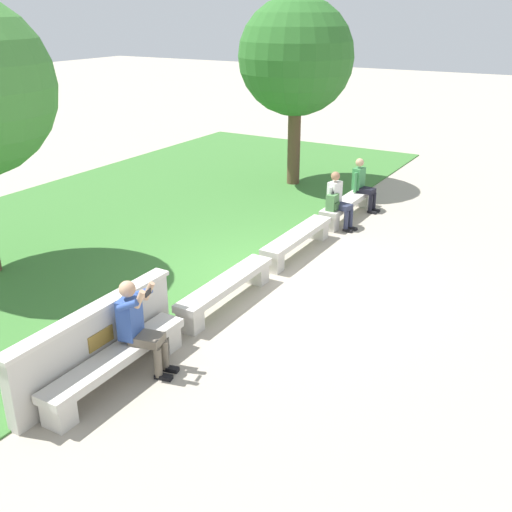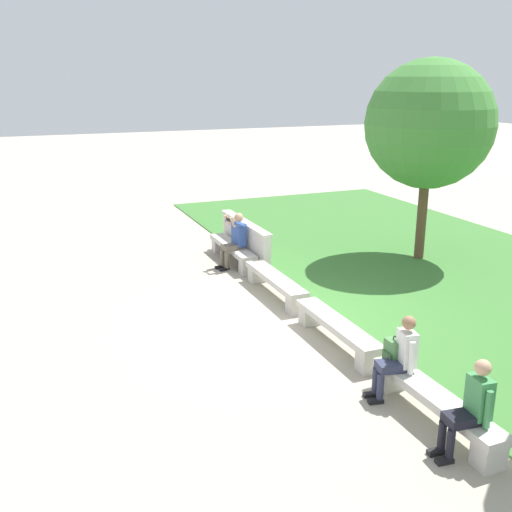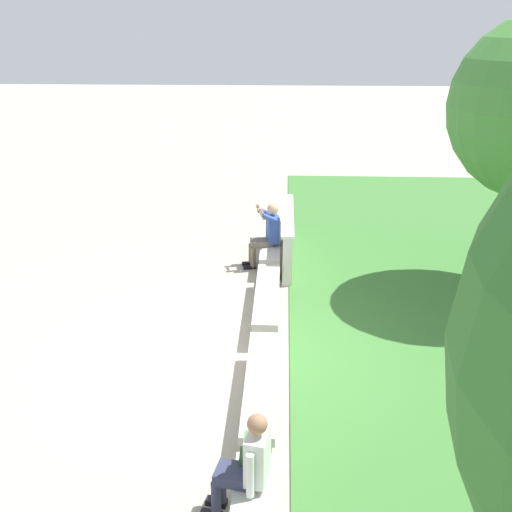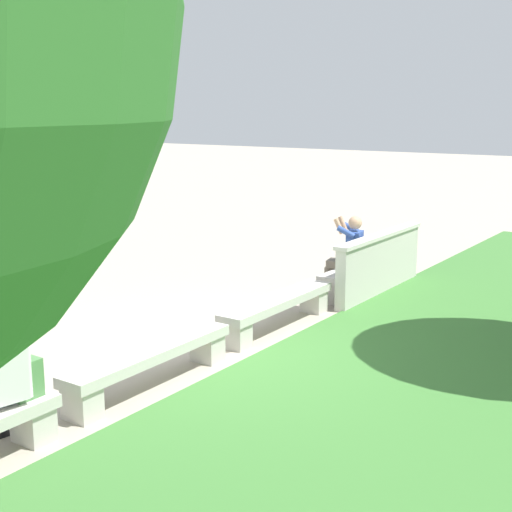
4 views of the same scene
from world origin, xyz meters
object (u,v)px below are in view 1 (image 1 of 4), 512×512
(bench_main, at_px, (117,362))
(bench_near, at_px, (226,288))
(backpack, at_px, (333,202))
(person_distant, at_px, (338,198))
(bench_far, at_px, (348,205))
(tree_left_background, at_px, (296,58))
(person_companion, at_px, (362,183))
(bench_mid, at_px, (297,239))
(person_photographer, at_px, (138,323))

(bench_main, bearing_deg, bench_near, 0.00)
(backpack, bearing_deg, person_distant, -13.38)
(person_distant, bearing_deg, bench_far, 4.92)
(person_distant, xyz_separation_m, tree_left_background, (2.68, 2.49, 2.71))
(bench_main, xyz_separation_m, person_companion, (8.51, -0.07, 0.36))
(bench_main, distance_m, person_distant, 7.07)
(bench_mid, bearing_deg, person_distant, -2.00)
(person_distant, relative_size, person_companion, 1.00)
(tree_left_background, bearing_deg, bench_main, -166.04)
(bench_mid, bearing_deg, bench_near, 180.00)
(person_distant, height_order, tree_left_background, tree_left_background)
(tree_left_background, bearing_deg, backpack, -139.72)
(bench_main, relative_size, bench_near, 1.00)
(bench_mid, height_order, backpack, backpack)
(bench_mid, distance_m, tree_left_background, 5.99)
(backpack, bearing_deg, bench_main, 179.85)
(tree_left_background, bearing_deg, person_distant, -137.16)
(bench_main, xyz_separation_m, bench_far, (7.81, 0.00, 0.00))
(bench_near, relative_size, person_distant, 1.88)
(person_photographer, bearing_deg, backpack, 0.51)
(bench_mid, bearing_deg, person_companion, -1.14)
(bench_mid, distance_m, person_photographer, 4.85)
(person_companion, bearing_deg, person_photographer, -179.93)
(bench_far, bearing_deg, backpack, -178.93)
(bench_far, relative_size, person_companion, 1.88)
(person_companion, relative_size, tree_left_background, 0.26)
(bench_near, relative_size, bench_mid, 1.00)
(person_distant, bearing_deg, backpack, 166.62)
(bench_main, relative_size, backpack, 5.54)
(person_distant, relative_size, backpack, 2.94)
(bench_main, bearing_deg, person_companion, -0.44)
(person_photographer, height_order, person_companion, person_photographer)
(bench_far, relative_size, tree_left_background, 0.48)
(bench_mid, relative_size, person_photographer, 1.80)
(bench_near, bearing_deg, person_photographer, -178.06)
(bench_main, relative_size, person_photographer, 1.80)
(bench_far, bearing_deg, person_distant, -175.08)
(bench_near, height_order, bench_mid, same)
(bench_near, relative_size, tree_left_background, 0.48)
(person_photographer, height_order, backpack, person_photographer)
(bench_mid, height_order, bench_far, same)
(bench_far, distance_m, person_photographer, 7.44)
(person_companion, bearing_deg, tree_left_background, 63.74)
(bench_main, bearing_deg, person_distant, -0.53)
(backpack, xyz_separation_m, tree_left_background, (2.88, 2.44, 2.75))
(person_distant, bearing_deg, tree_left_background, 42.84)
(bench_far, bearing_deg, bench_main, 180.00)
(person_distant, distance_m, person_companion, 1.45)
(person_distant, relative_size, tree_left_background, 0.26)
(backpack, relative_size, tree_left_background, 0.09)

